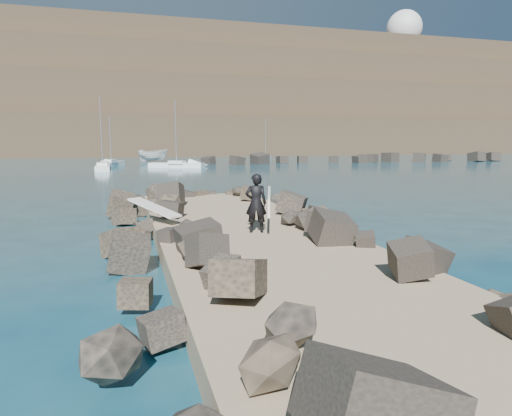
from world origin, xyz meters
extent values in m
plane|color=#0F384C|center=(0.00, 0.00, 0.00)|extent=(800.00, 800.00, 0.00)
cube|color=#8C7759|center=(0.00, -2.00, 0.30)|extent=(6.00, 26.00, 0.60)
cube|color=black|center=(-2.90, -1.50, 0.50)|extent=(2.60, 22.00, 1.00)
cube|color=black|center=(2.90, -1.50, 0.50)|extent=(2.60, 22.00, 1.00)
cube|color=black|center=(35.00, 55.00, 0.60)|extent=(52.00, 4.00, 1.20)
cube|color=#2D4919|center=(10.00, 160.00, 16.00)|extent=(360.00, 140.00, 32.00)
cube|color=white|center=(-2.93, 2.38, 1.04)|extent=(1.89, 2.20, 0.08)
imported|color=silver|center=(1.06, 69.85, 1.11)|extent=(6.09, 4.55, 2.22)
imported|color=black|center=(0.17, -0.41, 1.57)|extent=(0.79, 0.60, 1.94)
cube|color=white|center=(0.62, -0.41, 1.62)|extent=(0.82, 2.31, 0.75)
cylinder|color=white|center=(100.96, 144.80, 35.88)|extent=(8.86, 8.86, 7.75)
sphere|color=silver|center=(100.96, 144.80, 46.40)|extent=(13.29, 13.29, 13.29)
cube|color=white|center=(-5.76, 55.28, 0.25)|extent=(3.83, 5.93, 0.80)
cylinder|color=gray|center=(-5.76, 55.28, 3.89)|extent=(0.12, 0.12, 6.57)
cube|color=white|center=(-5.76, 54.64, 0.75)|extent=(1.60, 1.92, 0.44)
cube|color=white|center=(2.91, 48.36, 0.25)|extent=(7.52, 5.28, 0.80)
cylinder|color=gray|center=(2.91, 48.36, 4.83)|extent=(0.12, 0.12, 8.46)
cube|color=white|center=(2.91, 47.91, 0.75)|extent=(2.48, 2.14, 0.44)
cube|color=white|center=(-6.53, 45.30, 0.25)|extent=(1.79, 7.61, 0.80)
cylinder|color=gray|center=(-6.53, 45.30, 4.77)|extent=(0.12, 0.12, 8.34)
cube|color=white|center=(-6.53, 44.39, 0.75)|extent=(1.25, 2.14, 0.44)
cube|color=white|center=(23.72, 74.58, 0.25)|extent=(4.40, 6.81, 0.80)
cylinder|color=gray|center=(23.72, 74.58, 4.37)|extent=(0.12, 0.12, 7.54)
cube|color=white|center=(23.72, 73.85, 0.75)|extent=(1.83, 2.21, 0.44)
cube|color=white|center=(-40.00, 152.00, 34.00)|extent=(10.00, 8.00, 4.00)
cube|color=white|center=(0.00, 165.00, 33.75)|extent=(8.00, 6.00, 3.50)
cube|color=white|center=(35.00, 148.00, 34.00)|extent=(12.00, 7.00, 4.00)
cube|color=white|center=(70.00, 160.00, 33.50)|extent=(6.00, 6.00, 3.00)
cube|color=white|center=(90.00, 140.00, 34.50)|extent=(5.00, 5.00, 5.00)
camera|label=1|loc=(-3.91, -14.57, 3.57)|focal=32.00mm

